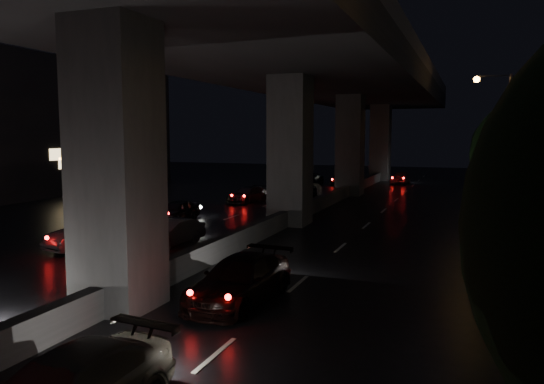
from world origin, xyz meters
The scene contains 18 objects.
ground centered at (0.00, 0.00, 0.00)m, with size 120.00×120.00×0.00m, color black.
viaduct centered at (0.00, 5.00, 8.34)m, with size 12.00×80.00×10.50m.
median_barrier centered at (0.00, 5.00, 0.42)m, with size 0.45×70.00×0.85m, color #343436.
building_left centered at (-27.00, 15.00, 5.50)m, with size 12.00×24.00×11.00m, color black.
tree_b centered at (11.00, -4.00, 4.20)m, with size 3.80×3.80×6.12m.
tree_c centered at (11.00, 12.00, 4.20)m, with size 3.80×3.80×6.12m.
tree_d centered at (11.00, 28.00, 4.20)m, with size 3.80×3.80×6.12m.
streetlight_far centered at (10.97, 18.00, 5.66)m, with size 2.52×0.44×9.00m.
car_3 centered at (2.99, -8.38, 0.66)m, with size 1.84×4.52×1.31m, color black.
car_4 centered at (-6.09, -3.89, 0.64)m, with size 1.35×3.88×1.28m, color #232225.
car_5 centered at (-3.12, -2.17, 0.58)m, with size 1.23×3.53×1.16m, color #262629.
car_6 centered at (-6.33, 3.72, 0.59)m, with size 1.39×3.46×1.18m, color black.
car_7 centered at (-5.85, 12.72, 0.56)m, with size 1.58×3.89×1.13m, color black.
car_8 centered at (-2.87, 15.40, 0.65)m, with size 1.53×3.81×1.30m, color black.
car_9 centered at (-2.77, 17.21, 0.56)m, with size 1.18×3.37×1.11m, color #545249.
car_10 centered at (-2.60, 28.10, 0.55)m, with size 1.83×3.98×1.11m, color black.
car_11 centered at (-5.88, 28.51, 0.53)m, with size 1.75×3.80×1.06m, color black.
car_12 centered at (2.68, 31.04, 0.64)m, with size 1.50×3.74×1.27m, color #595B60.
Camera 1 is at (9.17, -22.15, 4.89)m, focal length 35.00 mm.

